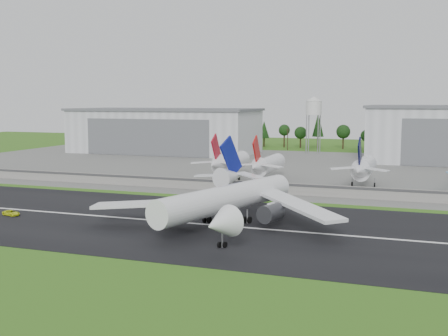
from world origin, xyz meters
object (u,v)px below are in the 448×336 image
at_px(parked_jet_red_a, 228,162).
at_px(parked_jet_red_b, 266,165).
at_px(main_airliner, 226,205).
at_px(parked_jet_navy, 363,168).
at_px(ground_vehicle, 11,213).

xyz_separation_m(parked_jet_red_a, parked_jet_red_b, (13.54, -0.04, -0.26)).
distance_m(main_airliner, parked_jet_navy, 70.55).
height_order(parked_jet_red_b, parked_jet_navy, parked_jet_navy).
bearing_deg(parked_jet_navy, parked_jet_red_a, 179.99).
bearing_deg(parked_jet_red_b, parked_jet_red_a, 179.84).
xyz_separation_m(main_airliner, parked_jet_red_b, (-9.45, 66.96, 1.17)).
bearing_deg(main_airliner, parked_jet_navy, -91.44).
relative_size(main_airliner, parked_jet_navy, 1.86).
bearing_deg(parked_jet_navy, ground_vehicle, -135.40).
bearing_deg(ground_vehicle, parked_jet_red_a, -7.60).
height_order(ground_vehicle, parked_jet_navy, parked_jet_navy).
distance_m(parked_jet_red_a, parked_jet_red_b, 13.55).
relative_size(main_airliner, parked_jet_red_a, 1.86).
bearing_deg(parked_jet_red_b, parked_jet_navy, 0.05).
bearing_deg(parked_jet_red_a, main_airliner, -71.06).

